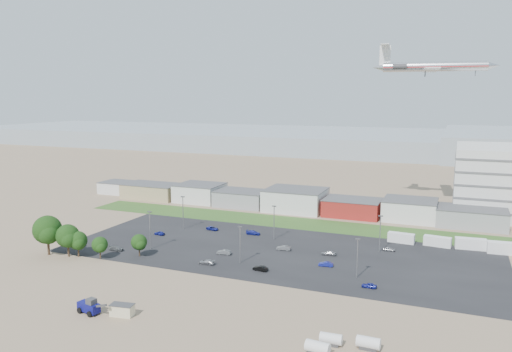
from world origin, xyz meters
The scene contains 38 objects.
ground centered at (0.00, 0.00, 0.00)m, with size 700.00×700.00×0.00m, color #816952.
parking_lot centered at (5.00, 20.00, 0.01)m, with size 120.00×50.00×0.01m, color black.
grass_strip centered at (0.00, 52.00, 0.01)m, with size 160.00×16.00×0.02m, color #335620.
hills_backdrop centered at (40.00, 315.00, 4.50)m, with size 700.00×200.00×9.00m, color gray, non-canonical shape.
building_row centered at (-17.00, 71.00, 4.00)m, with size 170.00×20.00×8.00m, color silver, non-canonical shape.
portable_shed centered at (-9.05, -31.53, 1.18)m, with size 4.69×2.44×2.36m, color beige, non-canonical shape.
telehandler centered at (-15.91, -33.14, 1.64)m, with size 7.86×2.62×3.27m, color #0B0C5B, non-canonical shape.
storage_tank_nw centered at (32.02, -27.51, 1.16)m, with size 3.85×1.93×2.31m, color silver, non-canonical shape.
storage_tank_ne centered at (38.33, -26.53, 1.21)m, with size 4.02×2.01×2.41m, color silver, non-canonical shape.
storage_tank_sw centered at (30.72, -31.45, 1.23)m, with size 4.10×2.05×2.46m, color silver, non-canonical shape.
box_trailer_a centered at (36.41, 41.45, 1.43)m, with size 7.64×2.39×2.87m, color silver, non-canonical shape.
box_trailer_b centered at (46.56, 41.66, 1.43)m, with size 7.60×2.38×2.85m, color silver, non-canonical shape.
box_trailer_c centered at (55.43, 42.21, 1.57)m, with size 8.35×2.61×3.13m, color silver, non-canonical shape.
box_trailer_d centered at (63.93, 40.98, 1.64)m, with size 8.72×2.73×3.27m, color silver, non-canonical shape.
tree_far_left centered at (-51.86, -7.23, 6.22)m, with size 8.30×8.30×12.44m, color black, non-canonical shape.
tree_left centered at (-45.84, -6.25, 5.04)m, with size 6.72×6.72×10.08m, color black, non-canonical shape.
tree_mid centered at (-42.99, -5.59, 4.03)m, with size 5.38×5.38×8.07m, color black, non-canonical shape.
tree_right centered at (-36.58, -4.55, 3.41)m, with size 4.54×4.54×6.81m, color black, non-canonical shape.
tree_near centered at (-28.08, 1.13, 3.48)m, with size 4.64×4.64×6.95m, color black, non-canonical shape.
lightpole_front_l centered at (-29.09, 7.97, 5.46)m, with size 1.28×0.54×10.91m, color slate, non-canonical shape.
lightpole_front_m centered at (-0.46, 6.54, 4.89)m, with size 1.15×0.48×9.79m, color slate, non-canonical shape.
lightpole_front_r centered at (29.84, 7.13, 4.83)m, with size 1.14×0.47×9.66m, color slate, non-canonical shape.
lightpole_back_l centered at (-31.57, 30.46, 5.45)m, with size 1.28×0.53×10.89m, color slate, non-canonical shape.
lightpole_back_m centered at (0.09, 30.56, 5.19)m, with size 1.22×0.51×10.38m, color slate, non-canonical shape.
lightpole_back_r centered at (31.82, 29.62, 5.22)m, with size 1.23×0.51×10.45m, color slate, non-canonical shape.
airliner centered at (40.65, 88.40, 53.88)m, with size 44.05×30.03×13.01m, color silver, non-canonical shape.
parked_car_1 centered at (20.97, 12.24, 0.62)m, with size 1.30×3.74×1.23m, color navy.
parked_car_2 centered at (33.70, 1.71, 0.58)m, with size 1.37×3.41×1.16m, color navy.
parked_car_3 centered at (-7.97, 2.10, 0.62)m, with size 1.73×4.27×1.24m, color #A5A5AA.
parked_car_4 centered at (-7.44, 11.27, 0.66)m, with size 1.40×4.00×1.32m, color #595B5E.
parked_car_5 centered at (-34.82, 21.27, 0.60)m, with size 1.43×3.55×1.21m, color navy.
parked_car_6 centered at (-7.70, 32.82, 0.66)m, with size 1.85×4.54×1.32m, color navy.
parked_car_7 centered at (6.46, 21.11, 0.66)m, with size 1.39×3.98×1.31m, color #595B5E.
parked_car_8 centered at (34.22, 31.59, 0.56)m, with size 1.32×3.29×1.12m, color #A5A5AA.
parked_car_9 centered at (-22.08, 32.80, 0.57)m, with size 1.89×4.09×1.14m, color navy.
parked_car_10 centered at (-37.18, 2.93, 0.65)m, with size 1.81×4.46×1.29m, color #595B5E.
parked_car_12 centered at (19.37, 21.44, 0.59)m, with size 1.66×4.08×1.18m, color #A5A5AA.
parked_car_13 centered at (6.69, 2.83, 0.64)m, with size 1.35×3.86×1.27m, color black.
Camera 1 is at (50.71, -107.73, 42.67)m, focal length 35.00 mm.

